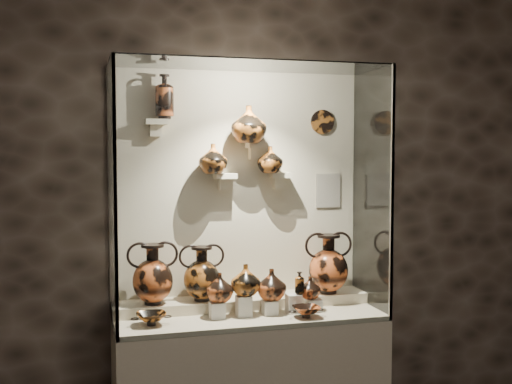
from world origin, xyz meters
TOP-DOWN VIEW (x-y plane):
  - wall_back at (0.00, 2.50)m, footprint 5.00×0.02m
  - plinth at (0.00, 2.18)m, footprint 1.70×0.60m
  - front_tier at (0.00, 2.18)m, footprint 1.68×0.58m
  - rear_tier at (0.00, 2.35)m, footprint 1.70×0.25m
  - back_panel at (0.00, 2.50)m, footprint 1.70×0.03m
  - glass_front at (0.00, 1.88)m, footprint 1.70×0.01m
  - glass_left at (-0.85, 2.18)m, footprint 0.01×0.60m
  - glass_right at (0.85, 2.18)m, footprint 0.01×0.60m
  - glass_top at (0.00, 2.18)m, footprint 1.70×0.60m
  - frame_post_left at (-0.84, 1.89)m, footprint 0.02×0.02m
  - frame_post_right at (0.84, 1.89)m, footprint 0.02×0.02m
  - pedestal_a at (-0.22, 2.13)m, footprint 0.09×0.09m
  - pedestal_b at (-0.05, 2.13)m, footprint 0.09×0.09m
  - pedestal_c at (0.12, 2.13)m, footprint 0.09×0.09m
  - pedestal_d at (0.28, 2.13)m, footprint 0.09×0.09m
  - pedestal_e at (0.42, 2.13)m, footprint 0.09×0.09m
  - bracket_ul at (-0.55, 2.42)m, footprint 0.14×0.12m
  - bracket_ca at (-0.10, 2.42)m, footprint 0.14×0.12m
  - bracket_cb at (0.10, 2.42)m, footprint 0.10×0.12m
  - bracket_cc at (0.28, 2.42)m, footprint 0.14×0.12m
  - amphora_left at (-0.59, 2.32)m, footprint 0.32×0.32m
  - amphora_mid at (-0.28, 2.33)m, footprint 0.36×0.36m
  - amphora_right at (0.59, 2.31)m, footprint 0.39×0.39m
  - jug_a at (-0.20, 2.15)m, footprint 0.20×0.20m
  - jug_b at (-0.03, 2.15)m, footprint 0.21×0.21m
  - jug_c at (0.14, 2.15)m, footprint 0.24×0.24m
  - jug_e at (0.40, 2.15)m, footprint 0.18×0.18m
  - lekythos_small at (0.31, 2.12)m, footprint 0.08×0.08m
  - kylix_left at (-0.63, 2.08)m, footprint 0.25×0.22m
  - kylix_right at (0.32, 1.99)m, footprint 0.25×0.23m
  - lekythos_tall at (-0.50, 2.40)m, footprint 0.17×0.17m
  - ovoid_vase_a at (-0.19, 2.38)m, footprint 0.22×0.22m
  - ovoid_vase_b at (0.04, 2.35)m, footprint 0.30×0.30m
  - ovoid_vase_c at (0.20, 2.38)m, footprint 0.21×0.21m
  - wall_plate at (0.60, 2.47)m, footprint 0.17×0.02m
  - info_placard at (0.65, 2.47)m, footprint 0.18×0.01m

SIDE VIEW (x-z plane):
  - plinth at x=0.00m, z-range 0.00..0.80m
  - front_tier at x=0.00m, z-range 0.80..0.83m
  - rear_tier at x=0.00m, z-range 0.80..0.90m
  - pedestal_e at x=0.42m, z-range 0.83..0.91m
  - kylix_right at x=0.32m, z-range 0.83..0.92m
  - pedestal_c at x=0.12m, z-range 0.83..0.92m
  - kylix_left at x=-0.63m, z-range 0.83..0.92m
  - pedestal_a at x=-0.22m, z-range 0.83..0.93m
  - pedestal_d at x=0.28m, z-range 0.83..0.95m
  - pedestal_b at x=-0.05m, z-range 0.83..0.96m
  - jug_e at x=0.40m, z-range 0.91..1.06m
  - jug_c at x=0.14m, z-range 0.92..1.12m
  - jug_a at x=-0.20m, z-range 0.93..1.11m
  - lekythos_small at x=0.31m, z-range 0.95..1.11m
  - jug_b at x=-0.03m, z-range 0.96..1.16m
  - amphora_mid at x=-0.28m, z-range 0.90..1.25m
  - amphora_left at x=-0.59m, z-range 0.90..1.28m
  - amphora_right at x=0.59m, z-range 0.90..1.30m
  - info_placard at x=0.65m, z-range 1.47..1.71m
  - wall_back at x=0.00m, z-range 0.00..3.20m
  - back_panel at x=0.00m, z-range 0.80..2.40m
  - glass_front at x=0.00m, z-range 0.80..2.40m
  - glass_left at x=-0.85m, z-range 0.80..2.40m
  - glass_right at x=0.85m, z-range 0.80..2.40m
  - frame_post_left at x=-0.84m, z-range 0.80..2.40m
  - frame_post_right at x=0.84m, z-range 0.80..2.40m
  - bracket_ca at x=-0.10m, z-range 1.68..1.72m
  - bracket_cc at x=0.28m, z-range 1.68..1.72m
  - ovoid_vase_c at x=0.20m, z-range 1.72..1.90m
  - ovoid_vase_a at x=-0.19m, z-range 1.72..1.91m
  - bracket_cb at x=0.10m, z-range 1.88..1.92m
  - ovoid_vase_b at x=0.04m, z-range 1.92..2.16m
  - bracket_ul at x=-0.55m, z-range 2.03..2.07m
  - wall_plate at x=0.60m, z-range 1.98..2.15m
  - lekythos_tall at x=-0.50m, z-range 2.07..2.39m
  - glass_top at x=0.00m, z-range 2.39..2.40m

